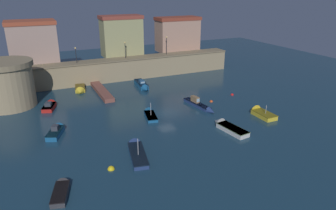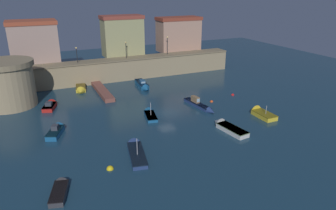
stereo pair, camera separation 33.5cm
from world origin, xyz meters
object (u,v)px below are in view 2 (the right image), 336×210
at_px(moored_boat_2, 60,189).
at_px(moored_boat_3, 135,149).
at_px(mooring_buoy_0, 233,95).
at_px(moored_boat_4, 81,89).
at_px(mooring_buoy_2, 110,169).
at_px(fortress_tower, 8,84).
at_px(quay_lamp_0, 77,52).
at_px(moored_boat_0, 227,127).
at_px(moored_boat_1, 50,105).
at_px(moored_boat_7, 150,114).
at_px(quay_lamp_2, 167,43).
at_px(mooring_buoy_1, 212,102).
at_px(moored_boat_9, 260,113).
at_px(quay_lamp_1, 126,47).
at_px(moored_boat_5, 143,85).
at_px(moored_boat_8, 200,105).
at_px(moored_boat_6, 57,130).

bearing_deg(moored_boat_2, moored_boat_3, -48.55).
xyz_separation_m(moored_boat_2, mooring_buoy_0, (30.99, 16.30, -0.31)).
relative_size(moored_boat_4, mooring_buoy_2, 6.48).
bearing_deg(mooring_buoy_0, mooring_buoy_2, -150.72).
relative_size(fortress_tower, quay_lamp_0, 2.88).
relative_size(moored_boat_0, moored_boat_1, 1.34).
distance_m(moored_boat_4, moored_boat_7, 17.50).
distance_m(moored_boat_2, moored_boat_3, 9.77).
relative_size(quay_lamp_2, moored_boat_0, 0.63).
distance_m(fortress_tower, mooring_buoy_0, 37.07).
bearing_deg(mooring_buoy_1, fortress_tower, 158.71).
relative_size(fortress_tower, moored_boat_9, 1.80).
bearing_deg(quay_lamp_2, moored_boat_4, -166.68).
xyz_separation_m(quay_lamp_1, moored_boat_7, (-3.05, -20.54, -6.29)).
bearing_deg(fortress_tower, moored_boat_1, -31.00).
bearing_deg(quay_lamp_0, moored_boat_0, -64.14).
bearing_deg(moored_boat_0, quay_lamp_0, 18.59).
bearing_deg(moored_boat_7, moored_boat_1, 65.91).
bearing_deg(moored_boat_5, mooring_buoy_1, 37.09).
height_order(moored_boat_5, mooring_buoy_0, moored_boat_5).
height_order(moored_boat_4, moored_boat_7, moored_boat_7).
relative_size(moored_boat_7, mooring_buoy_1, 9.64).
distance_m(moored_boat_5, moored_boat_7, 13.82).
bearing_deg(quay_lamp_0, mooring_buoy_1, -46.96).
distance_m(quay_lamp_0, quay_lamp_2, 18.90).
xyz_separation_m(fortress_tower, mooring_buoy_0, (35.39, -10.37, -3.71)).
xyz_separation_m(moored_boat_2, moored_boat_8, (22.73, 13.45, 0.06)).
relative_size(moored_boat_3, moored_boat_7, 1.38).
relative_size(moored_boat_7, moored_boat_8, 0.70).
height_order(moored_boat_7, mooring_buoy_2, moored_boat_7).
xyz_separation_m(fortress_tower, moored_boat_2, (4.41, -26.67, -3.40)).
height_order(moored_boat_2, moored_boat_7, moored_boat_7).
bearing_deg(moored_boat_2, moored_boat_5, -18.04).
height_order(fortress_tower, moored_boat_7, fortress_tower).
xyz_separation_m(moored_boat_2, mooring_buoy_1, (25.76, 14.92, -0.31)).
distance_m(fortress_tower, moored_boat_0, 34.28).
bearing_deg(mooring_buoy_1, mooring_buoy_0, 14.81).
bearing_deg(quay_lamp_2, moored_boat_2, -127.67).
bearing_deg(mooring_buoy_1, moored_boat_7, -174.48).
xyz_separation_m(quay_lamp_1, mooring_buoy_1, (8.42, -19.43, -6.54)).
distance_m(quay_lamp_2, mooring_buoy_1, 20.60).
bearing_deg(moored_boat_6, mooring_buoy_2, -137.35).
relative_size(moored_boat_5, moored_boat_6, 1.40).
distance_m(moored_boat_9, mooring_buoy_0, 9.49).
xyz_separation_m(fortress_tower, quay_lamp_1, (21.75, 7.67, 2.83)).
bearing_deg(moored_boat_1, moored_boat_7, -107.40).
height_order(quay_lamp_2, moored_boat_0, quay_lamp_2).
height_order(fortress_tower, moored_boat_1, fortress_tower).
bearing_deg(moored_boat_8, moored_boat_3, -63.43).
bearing_deg(moored_boat_9, moored_boat_5, 29.29).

